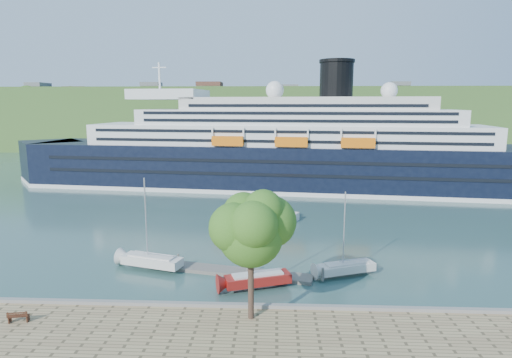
% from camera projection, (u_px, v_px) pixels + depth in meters
% --- Properties ---
extents(ground, '(400.00, 400.00, 0.00)m').
position_uv_depth(ground, '(205.00, 316.00, 36.28)').
color(ground, '#2A4B47').
rests_on(ground, ground).
extents(far_hillside, '(400.00, 50.00, 24.00)m').
position_uv_depth(far_hillside, '(262.00, 118.00, 176.86)').
color(far_hillside, '#3A5C24').
rests_on(far_hillside, ground).
extents(quay_coping, '(220.00, 0.50, 0.30)m').
position_uv_depth(quay_coping, '(204.00, 305.00, 35.88)').
color(quay_coping, slate).
rests_on(quay_coping, promenade).
extents(cruise_ship, '(119.83, 30.48, 26.64)m').
position_uv_depth(cruise_ship, '(275.00, 126.00, 89.71)').
color(cruise_ship, black).
rests_on(cruise_ship, ground).
extents(park_bench, '(1.69, 0.95, 1.02)m').
position_uv_depth(park_bench, '(19.00, 316.00, 33.26)').
color(park_bench, '#462314').
rests_on(park_bench, promenade).
extents(promenade_tree, '(6.80, 6.80, 11.27)m').
position_uv_depth(promenade_tree, '(251.00, 250.00, 32.98)').
color(promenade_tree, '#2D5817').
rests_on(promenade_tree, promenade).
extents(floating_pontoon, '(17.77, 5.82, 0.39)m').
position_uv_depth(floating_pontoon, '(230.00, 271.00, 45.48)').
color(floating_pontoon, gray).
rests_on(floating_pontoon, ground).
extents(sailboat_white_near, '(7.74, 4.11, 9.64)m').
position_uv_depth(sailboat_white_near, '(150.00, 227.00, 45.70)').
color(sailboat_white_near, silver).
rests_on(sailboat_white_near, ground).
extents(sailboat_red, '(7.36, 4.22, 9.19)m').
position_uv_depth(sailboat_red, '(258.00, 243.00, 40.99)').
color(sailboat_red, maroon).
rests_on(sailboat_red, ground).
extents(sailboat_white_far, '(6.89, 4.06, 8.61)m').
position_uv_depth(sailboat_white_far, '(348.00, 236.00, 44.16)').
color(sailboat_white_far, silver).
rests_on(sailboat_white_far, ground).
extents(tender_launch, '(8.19, 5.50, 2.15)m').
position_uv_depth(tender_launch, '(273.00, 212.00, 66.83)').
color(tender_launch, orange).
rests_on(tender_launch, ground).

